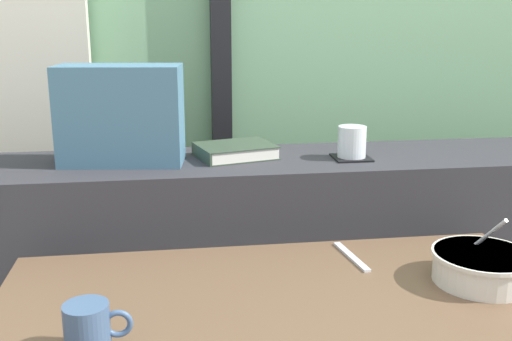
{
  "coord_description": "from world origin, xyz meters",
  "views": [
    {
      "loc": [
        -0.29,
        -1.06,
        1.23
      ],
      "look_at": [
        -0.07,
        0.49,
        0.82
      ],
      "focal_mm": 42.42,
      "sensor_mm": 36.0,
      "label": 1
    }
  ],
  "objects_px": {
    "fork_utensil": "(351,256)",
    "ceramic_mug": "(89,328)",
    "soup_bowl": "(482,267)",
    "closed_book": "(235,151)",
    "juice_glass": "(352,143)",
    "throw_pillow": "(121,115)",
    "coaster_square": "(351,158)"
  },
  "relations": [
    {
      "from": "juice_glass",
      "to": "ceramic_mug",
      "type": "height_order",
      "value": "juice_glass"
    },
    {
      "from": "coaster_square",
      "to": "throw_pillow",
      "type": "xyz_separation_m",
      "value": [
        -0.62,
        0.04,
        0.13
      ]
    },
    {
      "from": "fork_utensil",
      "to": "coaster_square",
      "type": "bearing_deg",
      "value": 66.35
    },
    {
      "from": "closed_book",
      "to": "soup_bowl",
      "type": "height_order",
      "value": "closed_book"
    },
    {
      "from": "coaster_square",
      "to": "juice_glass",
      "type": "distance_m",
      "value": 0.04
    },
    {
      "from": "juice_glass",
      "to": "soup_bowl",
      "type": "xyz_separation_m",
      "value": [
        0.14,
        -0.48,
        -0.16
      ]
    },
    {
      "from": "throw_pillow",
      "to": "soup_bowl",
      "type": "bearing_deg",
      "value": -34.51
    },
    {
      "from": "ceramic_mug",
      "to": "soup_bowl",
      "type": "bearing_deg",
      "value": 11.56
    },
    {
      "from": "closed_book",
      "to": "ceramic_mug",
      "type": "relative_size",
      "value": 2.12
    },
    {
      "from": "closed_book",
      "to": "throw_pillow",
      "type": "relative_size",
      "value": 0.75
    },
    {
      "from": "fork_utensil",
      "to": "ceramic_mug",
      "type": "bearing_deg",
      "value": -157.4
    },
    {
      "from": "fork_utensil",
      "to": "ceramic_mug",
      "type": "distance_m",
      "value": 0.63
    },
    {
      "from": "fork_utensil",
      "to": "ceramic_mug",
      "type": "height_order",
      "value": "ceramic_mug"
    },
    {
      "from": "juice_glass",
      "to": "ceramic_mug",
      "type": "xyz_separation_m",
      "value": [
        -0.64,
        -0.64,
        -0.15
      ]
    },
    {
      "from": "soup_bowl",
      "to": "closed_book",
      "type": "bearing_deg",
      "value": 129.79
    },
    {
      "from": "throw_pillow",
      "to": "ceramic_mug",
      "type": "xyz_separation_m",
      "value": [
        -0.02,
        -0.68,
        -0.24
      ]
    },
    {
      "from": "closed_book",
      "to": "fork_utensil",
      "type": "bearing_deg",
      "value": -59.63
    },
    {
      "from": "ceramic_mug",
      "to": "throw_pillow",
      "type": "bearing_deg",
      "value": 88.62
    },
    {
      "from": "coaster_square",
      "to": "throw_pillow",
      "type": "relative_size",
      "value": 0.31
    },
    {
      "from": "closed_book",
      "to": "coaster_square",
      "type": "bearing_deg",
      "value": -11.15
    },
    {
      "from": "soup_bowl",
      "to": "fork_utensil",
      "type": "relative_size",
      "value": 1.22
    },
    {
      "from": "fork_utensil",
      "to": "ceramic_mug",
      "type": "xyz_separation_m",
      "value": [
        -0.55,
        -0.32,
        0.04
      ]
    },
    {
      "from": "coaster_square",
      "to": "ceramic_mug",
      "type": "xyz_separation_m",
      "value": [
        -0.64,
        -0.64,
        -0.11
      ]
    },
    {
      "from": "closed_book",
      "to": "soup_bowl",
      "type": "xyz_separation_m",
      "value": [
        0.46,
        -0.55,
        -0.14
      ]
    },
    {
      "from": "soup_bowl",
      "to": "fork_utensil",
      "type": "distance_m",
      "value": 0.28
    },
    {
      "from": "juice_glass",
      "to": "coaster_square",
      "type": "bearing_deg",
      "value": 0.0
    },
    {
      "from": "coaster_square",
      "to": "soup_bowl",
      "type": "bearing_deg",
      "value": -73.99
    },
    {
      "from": "fork_utensil",
      "to": "ceramic_mug",
      "type": "relative_size",
      "value": 1.5
    },
    {
      "from": "throw_pillow",
      "to": "soup_bowl",
      "type": "height_order",
      "value": "throw_pillow"
    },
    {
      "from": "closed_book",
      "to": "ceramic_mug",
      "type": "xyz_separation_m",
      "value": [
        -0.32,
        -0.71,
        -0.13
      ]
    },
    {
      "from": "closed_book",
      "to": "ceramic_mug",
      "type": "bearing_deg",
      "value": -114.39
    },
    {
      "from": "juice_glass",
      "to": "ceramic_mug",
      "type": "bearing_deg",
      "value": -134.7
    }
  ]
}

